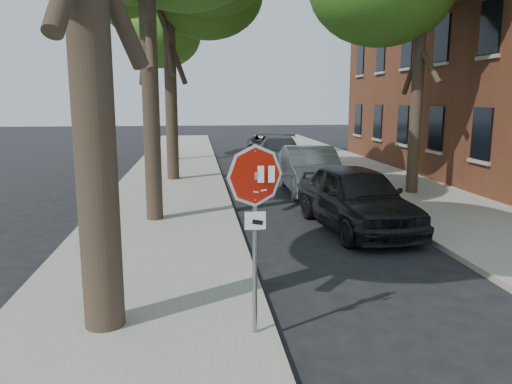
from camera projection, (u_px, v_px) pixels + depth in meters
ground at (304, 337)px, 7.01m from camera, size 120.00×120.00×0.00m
sidewalk_left at (169, 189)px, 18.42m from camera, size 4.00×55.00×0.12m
sidewalk_right at (389, 184)px, 19.42m from camera, size 4.00×55.00×0.12m
curb_left at (224, 187)px, 18.66m from camera, size 0.12×55.00×0.13m
curb_right at (338, 185)px, 19.18m from camera, size 0.12×55.00×0.13m
stop_sign at (255, 203)px, 6.55m from camera, size 0.76×0.34×2.61m
tree_far at (169, 24)px, 25.99m from camera, size 5.29×4.91×9.33m
car_a at (356, 197)px, 12.80m from camera, size 2.43×5.03×1.66m
car_b at (310, 170)px, 17.90m from camera, size 1.92×5.04×1.64m
car_c at (279, 153)px, 23.72m from camera, size 2.84×5.64×1.57m
car_d at (266, 146)px, 29.05m from camera, size 2.81×5.07×1.34m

